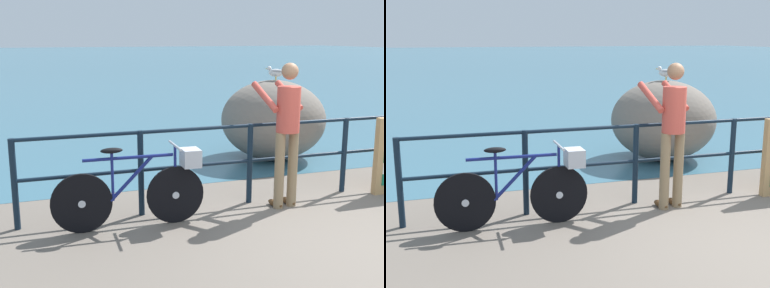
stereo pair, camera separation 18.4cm
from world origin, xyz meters
The scene contains 7 objects.
ground_plane centered at (0.00, 20.00, -0.05)m, with size 120.00×120.00×0.10m, color #6B6056.
sea_surface centered at (0.00, 47.69, 0.00)m, with size 120.00×90.00×0.01m, color #38667A.
promenade_railing centered at (0.00, 1.74, 0.64)m, with size 7.08×0.07×1.02m.
bicycle centered at (-2.17, 1.39, 0.46)m, with size 1.70×0.48×0.92m.
person_at_railing centered at (-0.35, 1.46, 0.99)m, with size 0.51×0.66×1.78m.
breakwater_boulder_main centered at (0.70, 3.77, 0.68)m, with size 1.79×1.74×1.35m.
seagull centered at (0.72, 3.77, 1.49)m, with size 0.29×0.29×0.23m.
Camera 1 is at (-3.36, -3.77, 2.09)m, focal length 46.61 mm.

